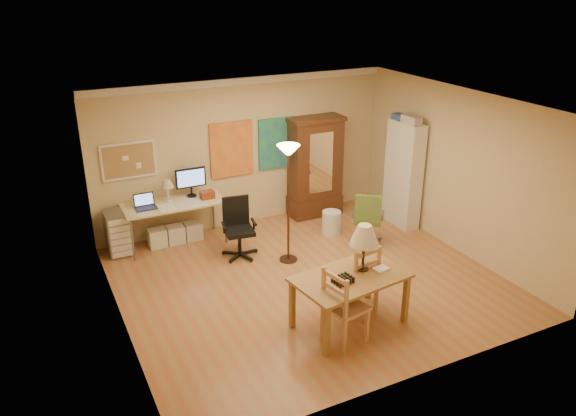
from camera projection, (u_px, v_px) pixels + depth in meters
name	position (u px, v px, depth m)	size (l,w,h in m)	color
floor	(308.00, 280.00, 8.57)	(5.50, 5.50, 0.00)	#AA643C
crown_molding	(243.00, 81.00, 9.59)	(5.50, 0.08, 0.12)	white
corkboard	(129.00, 160.00, 9.21)	(0.90, 0.04, 0.62)	#A3724D
art_panel_left	(232.00, 149.00, 9.96)	(0.80, 0.04, 1.00)	gold
art_panel_right	(277.00, 143.00, 10.32)	(0.75, 0.04, 0.95)	#26679B
dining_table	(356.00, 264.00, 7.23)	(1.56, 1.06, 1.37)	brown
ladder_chair_back	(359.00, 280.00, 7.66)	(0.51, 0.49, 0.99)	tan
ladder_chair_left	(343.00, 308.00, 6.99)	(0.54, 0.55, 1.02)	tan
torchiere_lamp	(288.00, 169.00, 8.58)	(0.35, 0.35, 1.95)	#43261B
computer_desk	(176.00, 218.00, 9.60)	(1.69, 0.74, 1.28)	beige
office_chair_black	(239.00, 241.00, 9.24)	(0.61, 0.61, 0.99)	black
office_chair_green	(367.00, 231.00, 9.62)	(0.62, 0.62, 0.98)	slate
drawer_cart	(118.00, 233.00, 9.26)	(0.38, 0.45, 0.76)	slate
armoire	(315.00, 173.00, 10.65)	(1.04, 0.49, 1.91)	#39210F
bookshelf	(403.00, 175.00, 10.18)	(0.29, 0.77, 1.94)	white
wastebin	(331.00, 223.00, 10.05)	(0.34, 0.34, 0.42)	silver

